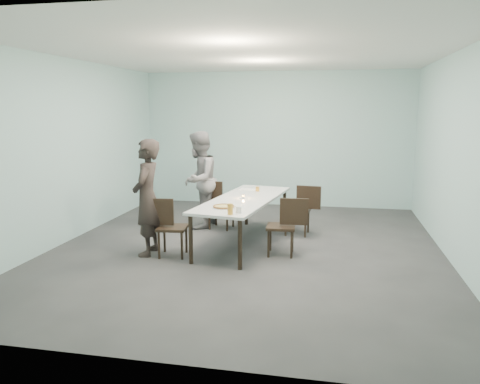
% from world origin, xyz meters
% --- Properties ---
extents(ground, '(7.00, 7.00, 0.00)m').
position_xyz_m(ground, '(0.00, 0.00, 0.00)').
color(ground, '#333335').
rests_on(ground, ground).
extents(room_shell, '(6.02, 7.02, 3.01)m').
position_xyz_m(room_shell, '(0.00, 0.00, 2.03)').
color(room_shell, '#A8D1D3').
rests_on(room_shell, ground).
extents(table, '(1.26, 2.70, 0.75)m').
position_xyz_m(table, '(-0.10, 0.25, 0.69)').
color(table, white).
rests_on(table, ground).
extents(chair_near_left, '(0.63, 0.47, 0.87)m').
position_xyz_m(chair_near_left, '(-1.10, -0.61, 0.50)').
color(chair_near_left, black).
rests_on(chair_near_left, ground).
extents(chair_far_left, '(0.63, 0.46, 0.87)m').
position_xyz_m(chair_far_left, '(-0.77, 1.15, 0.50)').
color(chair_far_left, black).
rests_on(chair_far_left, ground).
extents(chair_near_right, '(0.62, 0.44, 0.87)m').
position_xyz_m(chair_near_right, '(0.64, -0.22, 0.50)').
color(chair_near_right, black).
rests_on(chair_near_right, ground).
extents(chair_far_right, '(0.63, 0.46, 0.87)m').
position_xyz_m(chair_far_right, '(0.79, 0.99, 0.50)').
color(chair_far_right, black).
rests_on(chair_far_right, ground).
extents(diner_near, '(0.47, 0.67, 1.74)m').
position_xyz_m(diner_near, '(-1.41, -0.60, 0.87)').
color(diner_near, black).
rests_on(diner_near, ground).
extents(diner_far, '(0.74, 0.92, 1.78)m').
position_xyz_m(diner_far, '(-1.12, 1.15, 0.89)').
color(diner_far, gray).
rests_on(diner_far, ground).
extents(pizza, '(0.34, 0.34, 0.04)m').
position_xyz_m(pizza, '(-0.25, -0.53, 0.77)').
color(pizza, white).
rests_on(pizza, table).
extents(side_plate, '(0.18, 0.18, 0.01)m').
position_xyz_m(side_plate, '(-0.09, -0.32, 0.76)').
color(side_plate, white).
rests_on(side_plate, table).
extents(beer_glass, '(0.08, 0.08, 0.15)m').
position_xyz_m(beer_glass, '(-0.06, -0.94, 0.82)').
color(beer_glass, gold).
rests_on(beer_glass, table).
extents(water_tumbler, '(0.08, 0.08, 0.09)m').
position_xyz_m(water_tumbler, '(0.03, -0.82, 0.80)').
color(water_tumbler, silver).
rests_on(water_tumbler, table).
extents(tealight, '(0.06, 0.06, 0.05)m').
position_xyz_m(tealight, '(-0.11, 0.24, 0.77)').
color(tealight, silver).
rests_on(tealight, table).
extents(amber_tumbler, '(0.07, 0.07, 0.08)m').
position_xyz_m(amber_tumbler, '(0.01, 0.95, 0.79)').
color(amber_tumbler, gold).
rests_on(amber_tumbler, table).
extents(menu, '(0.33, 0.26, 0.01)m').
position_xyz_m(menu, '(-0.18, 1.07, 0.75)').
color(menu, silver).
rests_on(menu, table).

